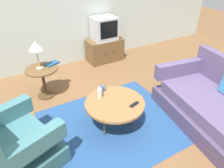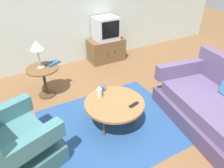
% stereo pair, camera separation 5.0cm
% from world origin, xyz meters
% --- Properties ---
extents(ground_plane, '(16.00, 16.00, 0.00)m').
position_xyz_m(ground_plane, '(0.00, 0.00, 0.00)').
color(ground_plane, brown).
extents(back_wall, '(9.00, 0.12, 2.70)m').
position_xyz_m(back_wall, '(0.00, 2.56, 1.35)').
color(back_wall, '#B2BCB2').
rests_on(back_wall, ground).
extents(area_rug, '(2.00, 1.76, 0.00)m').
position_xyz_m(area_rug, '(0.07, 0.16, 0.00)').
color(area_rug, navy).
rests_on(area_rug, ground).
extents(armchair, '(1.03, 1.06, 0.96)m').
position_xyz_m(armchair, '(-1.31, 0.12, 0.32)').
color(armchair, '#325C60').
rests_on(armchair, ground).
extents(couch, '(1.25, 1.97, 0.87)m').
position_xyz_m(couch, '(1.38, -0.58, 0.29)').
color(couch, '#4B3E5C').
rests_on(couch, ground).
extents(coffee_table, '(0.86, 0.86, 0.41)m').
position_xyz_m(coffee_table, '(0.07, 0.16, 0.39)').
color(coffee_table, olive).
rests_on(coffee_table, ground).
extents(side_table, '(0.54, 0.54, 0.55)m').
position_xyz_m(side_table, '(-0.62, 1.43, 0.40)').
color(side_table, brown).
rests_on(side_table, ground).
extents(tv_stand, '(0.82, 0.48, 0.52)m').
position_xyz_m(tv_stand, '(1.02, 2.23, 0.26)').
color(tv_stand, brown).
rests_on(tv_stand, ground).
extents(television, '(0.52, 0.46, 0.51)m').
position_xyz_m(television, '(1.02, 2.23, 0.77)').
color(television, '#B7B7BC').
rests_on(television, tv_stand).
extents(table_lamp, '(0.23, 0.23, 0.49)m').
position_xyz_m(table_lamp, '(-0.64, 1.44, 0.95)').
color(table_lamp, '#9E937A').
rests_on(table_lamp, side_table).
extents(vase, '(0.08, 0.08, 0.20)m').
position_xyz_m(vase, '(-0.06, 0.37, 0.51)').
color(vase, beige).
rests_on(vase, coffee_table).
extents(mug, '(0.12, 0.07, 0.09)m').
position_xyz_m(mug, '(0.04, 0.49, 0.46)').
color(mug, '#335184').
rests_on(mug, coffee_table).
extents(tv_remote_dark, '(0.16, 0.08, 0.02)m').
position_xyz_m(tv_remote_dark, '(0.27, -0.03, 0.42)').
color(tv_remote_dark, black).
rests_on(tv_remote_dark, coffee_table).
extents(book, '(0.27, 0.22, 0.03)m').
position_xyz_m(book, '(-0.41, 1.50, 0.57)').
color(book, navy).
rests_on(book, side_table).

